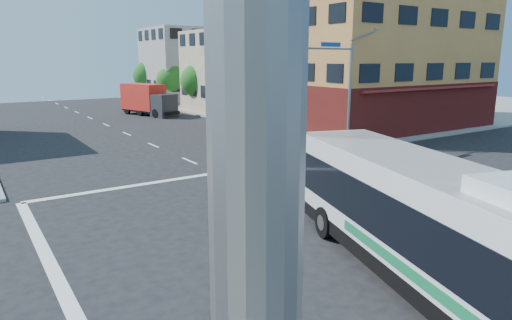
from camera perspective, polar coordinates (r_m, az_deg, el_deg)
ground at (r=17.16m, az=10.63°, el=-8.16°), size 120.00×120.00×0.00m
sidewalk_ne at (r=65.83m, az=11.73°, el=7.18°), size 50.00×50.00×0.15m
corner_building_ne at (r=43.28m, az=13.32°, el=12.12°), size 18.10×15.44×14.00m
building_east_near at (r=53.53m, az=-1.36°, el=11.00°), size 12.06×10.06×9.00m
building_east_far at (r=65.82m, az=-7.94°, el=11.62°), size 12.06×10.06×10.00m
signal_mast_ne at (r=30.04m, az=9.59°, el=10.46°), size 7.91×1.13×8.07m
street_tree_a at (r=45.76m, az=-2.77°, el=9.56°), size 3.60×3.60×5.53m
street_tree_b at (r=52.80m, az=-7.25°, el=10.06°), size 3.80×3.80×5.79m
street_tree_c at (r=60.10m, az=-10.65°, el=9.97°), size 3.40×3.40×5.29m
street_tree_d at (r=67.53m, az=-13.33°, el=10.48°), size 4.00×4.00×6.03m
transit_bus at (r=12.85m, az=21.27°, el=-7.46°), size 6.30×12.67×3.69m
box_truck at (r=50.57m, az=-13.33°, el=7.28°), size 4.16×7.66×3.32m
parked_car at (r=42.95m, az=-3.41°, el=5.58°), size 1.91×4.55×1.54m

